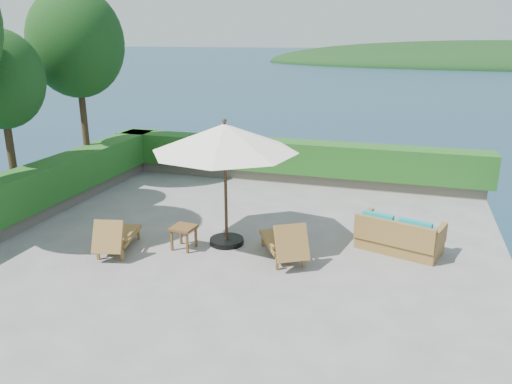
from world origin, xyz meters
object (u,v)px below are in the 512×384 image
(lounge_left, at_px, (116,236))
(wicker_loveseat, at_px, (399,237))
(patio_umbrella, at_px, (225,139))
(lounge_right, at_px, (285,242))
(side_table, at_px, (184,230))

(lounge_left, height_order, wicker_loveseat, lounge_left)
(patio_umbrella, xyz_separation_m, lounge_right, (1.48, -0.42, -2.07))
(lounge_left, distance_m, wicker_loveseat, 6.29)
(side_table, relative_size, wicker_loveseat, 0.27)
(patio_umbrella, height_order, lounge_left, patio_umbrella)
(lounge_right, bearing_deg, lounge_left, 161.10)
(lounge_right, bearing_deg, side_table, 153.04)
(lounge_right, bearing_deg, wicker_loveseat, -3.42)
(lounge_left, bearing_deg, wicker_loveseat, 4.57)
(wicker_loveseat, bearing_deg, lounge_left, -145.36)
(lounge_left, relative_size, side_table, 3.02)
(lounge_left, xyz_separation_m, lounge_right, (3.67, 0.72, 0.03))
(wicker_loveseat, bearing_deg, patio_umbrella, -151.78)
(lounge_right, relative_size, wicker_loveseat, 0.89)
(side_table, bearing_deg, lounge_right, 3.02)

